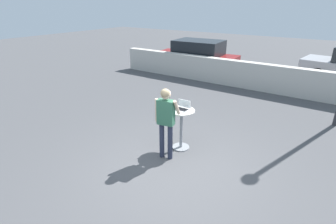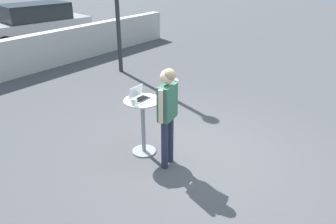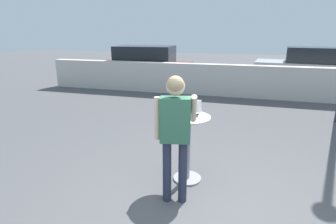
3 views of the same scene
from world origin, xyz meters
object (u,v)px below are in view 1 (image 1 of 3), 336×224
Objects in this scene: cafe_table at (181,124)px; laptop at (183,108)px; parked_car_near_street at (196,57)px; coffee_mug at (173,106)px; standing_person at (166,116)px.

cafe_table is 3.12× the size of laptop.
laptop is 0.08× the size of parked_car_near_street.
parked_car_near_street is (-3.26, 6.69, 0.17)m from cafe_table.
coffee_mug is 7.38m from parked_car_near_street.
laptop is 7.41m from parked_car_near_street.
parked_car_near_street is at bearing 113.87° from standing_person.
laptop is at bearing 90.91° from cafe_table.
coffee_mug is at bearing 108.17° from standing_person.
standing_person is at bearing -95.03° from laptop.
standing_person is at bearing -66.13° from parked_car_near_street.
parked_car_near_street is at bearing 114.30° from coffee_mug.
cafe_table is at bearing -89.09° from laptop.
standing_person is (-0.05, -0.56, 0.41)m from cafe_table.
standing_person is at bearing -71.83° from coffee_mug.
cafe_table is 0.60× the size of standing_person.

